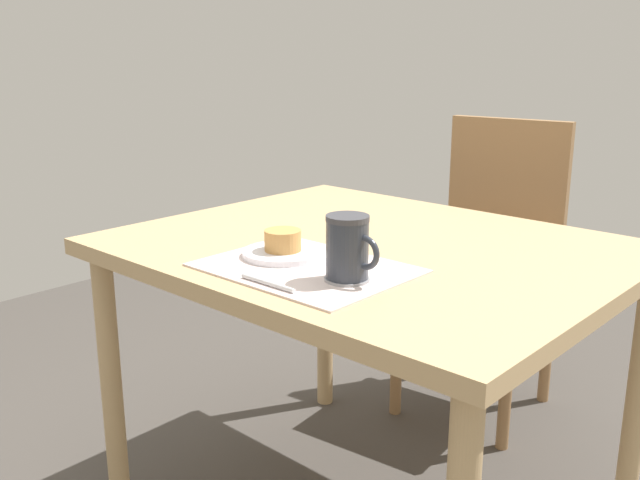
{
  "coord_description": "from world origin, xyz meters",
  "views": [
    {
      "loc": [
        0.93,
        -1.19,
        1.12
      ],
      "look_at": [
        0.03,
        -0.2,
        0.76
      ],
      "focal_mm": 40.0,
      "sensor_mm": 36.0,
      "label": 1
    }
  ],
  "objects_px": {
    "pastry": "(283,240)",
    "coffee_mug": "(348,247)",
    "pastry_plate": "(283,253)",
    "dining_table": "(370,276)",
    "wooden_chair": "(489,251)"
  },
  "relations": [
    {
      "from": "dining_table",
      "to": "wooden_chair",
      "type": "relative_size",
      "value": 1.18
    },
    {
      "from": "dining_table",
      "to": "wooden_chair",
      "type": "xyz_separation_m",
      "value": [
        -0.12,
        0.75,
        -0.13
      ]
    },
    {
      "from": "dining_table",
      "to": "pastry",
      "type": "bearing_deg",
      "value": -105.54
    },
    {
      "from": "wooden_chair",
      "to": "pastry",
      "type": "xyz_separation_m",
      "value": [
        0.06,
        -0.96,
        0.24
      ]
    },
    {
      "from": "pastry",
      "to": "coffee_mug",
      "type": "xyz_separation_m",
      "value": [
        0.2,
        -0.03,
        0.03
      ]
    },
    {
      "from": "wooden_chair",
      "to": "dining_table",
      "type": "bearing_deg",
      "value": 92.21
    },
    {
      "from": "pastry_plate",
      "to": "pastry",
      "type": "distance_m",
      "value": 0.03
    },
    {
      "from": "dining_table",
      "to": "coffee_mug",
      "type": "distance_m",
      "value": 0.32
    },
    {
      "from": "wooden_chair",
      "to": "pastry_plate",
      "type": "distance_m",
      "value": 0.99
    },
    {
      "from": "dining_table",
      "to": "pastry_plate",
      "type": "height_order",
      "value": "pastry_plate"
    },
    {
      "from": "dining_table",
      "to": "pastry",
      "type": "xyz_separation_m",
      "value": [
        -0.06,
        -0.21,
        0.11
      ]
    },
    {
      "from": "pastry",
      "to": "coffee_mug",
      "type": "height_order",
      "value": "coffee_mug"
    },
    {
      "from": "wooden_chair",
      "to": "pastry",
      "type": "relative_size",
      "value": 12.13
    },
    {
      "from": "coffee_mug",
      "to": "pastry_plate",
      "type": "bearing_deg",
      "value": 171.09
    },
    {
      "from": "pastry_plate",
      "to": "dining_table",
      "type": "bearing_deg",
      "value": 74.46
    }
  ]
}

